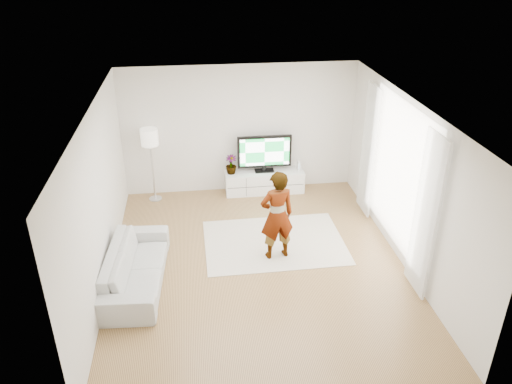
{
  "coord_description": "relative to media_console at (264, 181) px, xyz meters",
  "views": [
    {
      "loc": [
        -0.95,
        -7.11,
        5.04
      ],
      "look_at": [
        0.02,
        0.4,
        1.2
      ],
      "focal_mm": 35.0,
      "sensor_mm": 36.0,
      "label": 1
    }
  ],
  "objects": [
    {
      "name": "window",
      "position": [
        1.97,
        -2.46,
        1.21
      ],
      "size": [
        0.01,
        2.6,
        2.5
      ],
      "primitive_type": "cube",
      "color": "white",
      "rests_on": "wall_right"
    },
    {
      "name": "potted_plant",
      "position": [
        -0.73,
        0.0,
        0.45
      ],
      "size": [
        0.25,
        0.25,
        0.42
      ],
      "primitive_type": "imported",
      "rotation": [
        0.0,
        0.0,
        -0.08
      ],
      "color": "#3F7238",
      "rests_on": "media_console"
    },
    {
      "name": "game_console",
      "position": [
        0.76,
        -0.0,
        0.35
      ],
      "size": [
        0.06,
        0.16,
        0.21
      ],
      "rotation": [
        0.0,
        0.0,
        0.05
      ],
      "color": "white",
      "rests_on": "media_console"
    },
    {
      "name": "media_console",
      "position": [
        0.0,
        0.0,
        0.0
      ],
      "size": [
        1.73,
        0.49,
        0.49
      ],
      "color": "white",
      "rests_on": "floor"
    },
    {
      "name": "rug",
      "position": [
        -0.12,
        -2.12,
        -0.24
      ],
      "size": [
        2.59,
        1.87,
        0.01
      ],
      "primitive_type": "cube",
      "rotation": [
        0.0,
        0.0,
        0.01
      ],
      "color": "beige",
      "rests_on": "floor"
    },
    {
      "name": "floor_lamp",
      "position": [
        -2.4,
        -0.06,
        1.11
      ],
      "size": [
        0.36,
        0.36,
        1.6
      ],
      "color": "silver",
      "rests_on": "floor"
    },
    {
      "name": "wall_back",
      "position": [
        -0.51,
        0.24,
        1.16
      ],
      "size": [
        5.0,
        0.02,
        2.8
      ],
      "primitive_type": "cube",
      "color": "silver",
      "rests_on": "floor"
    },
    {
      "name": "ceiling",
      "position": [
        -0.51,
        -2.76,
        2.56
      ],
      "size": [
        6.0,
        6.0,
        0.0
      ],
      "primitive_type": "plane",
      "color": "white",
      "rests_on": "wall_back"
    },
    {
      "name": "television",
      "position": [
        -0.0,
        0.03,
        0.69
      ],
      "size": [
        1.18,
        0.23,
        0.82
      ],
      "color": "black",
      "rests_on": "media_console"
    },
    {
      "name": "wall_left",
      "position": [
        -3.01,
        -2.76,
        1.16
      ],
      "size": [
        0.02,
        6.0,
        2.8
      ],
      "primitive_type": "cube",
      "color": "silver",
      "rests_on": "floor"
    },
    {
      "name": "curtain_far",
      "position": [
        1.89,
        -1.16,
        1.11
      ],
      "size": [
        0.04,
        0.7,
        2.6
      ],
      "primitive_type": "cube",
      "color": "white",
      "rests_on": "floor"
    },
    {
      "name": "sofa",
      "position": [
        -2.54,
        -3.03,
        0.08
      ],
      "size": [
        1.0,
        2.23,
        0.64
      ],
      "primitive_type": "imported",
      "rotation": [
        0.0,
        0.0,
        1.5
      ],
      "color": "#B3B3AE",
      "rests_on": "floor"
    },
    {
      "name": "curtain_near",
      "position": [
        1.89,
        -3.76,
        1.11
      ],
      "size": [
        0.04,
        0.7,
        2.6
      ],
      "primitive_type": "cube",
      "color": "white",
      "rests_on": "floor"
    },
    {
      "name": "wall_right",
      "position": [
        1.99,
        -2.76,
        1.16
      ],
      "size": [
        0.02,
        6.0,
        2.8
      ],
      "primitive_type": "cube",
      "color": "silver",
      "rests_on": "floor"
    },
    {
      "name": "player",
      "position": [
        -0.16,
        -2.57,
        0.59
      ],
      "size": [
        0.66,
        0.5,
        1.64
      ],
      "primitive_type": "imported",
      "rotation": [
        0.0,
        0.0,
        3.33
      ],
      "color": "#334772",
      "rests_on": "rug"
    },
    {
      "name": "wall_front",
      "position": [
        -0.51,
        -5.76,
        1.16
      ],
      "size": [
        5.0,
        0.02,
        2.8
      ],
      "primitive_type": "cube",
      "color": "silver",
      "rests_on": "floor"
    },
    {
      "name": "floor",
      "position": [
        -0.51,
        -2.76,
        -0.24
      ],
      "size": [
        6.0,
        6.0,
        0.0
      ],
      "primitive_type": "plane",
      "color": "#AE874E",
      "rests_on": "ground"
    }
  ]
}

